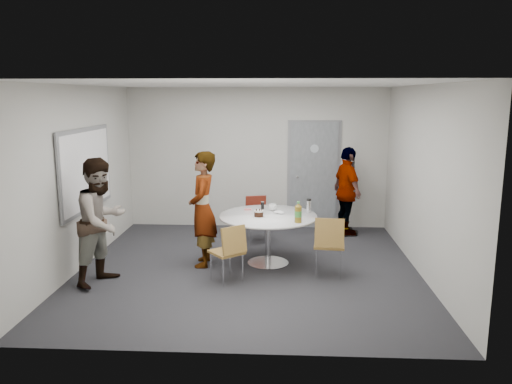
# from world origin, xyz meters

# --- Properties ---
(floor) EXTENTS (5.00, 5.00, 0.00)m
(floor) POSITION_xyz_m (0.00, 0.00, 0.00)
(floor) COLOR black
(floor) RESTS_ON ground
(ceiling) EXTENTS (5.00, 5.00, 0.00)m
(ceiling) POSITION_xyz_m (0.00, 0.00, 2.70)
(ceiling) COLOR silver
(ceiling) RESTS_ON wall_back
(wall_back) EXTENTS (5.00, 0.00, 5.00)m
(wall_back) POSITION_xyz_m (0.00, 2.50, 1.35)
(wall_back) COLOR #B3B2AA
(wall_back) RESTS_ON floor
(wall_left) EXTENTS (0.00, 5.00, 5.00)m
(wall_left) POSITION_xyz_m (-2.50, 0.00, 1.35)
(wall_left) COLOR #B3B2AA
(wall_left) RESTS_ON floor
(wall_right) EXTENTS (0.00, 5.00, 5.00)m
(wall_right) POSITION_xyz_m (2.50, 0.00, 1.35)
(wall_right) COLOR #B3B2AA
(wall_right) RESTS_ON floor
(wall_front) EXTENTS (5.00, 0.00, 5.00)m
(wall_front) POSITION_xyz_m (0.00, -2.50, 1.35)
(wall_front) COLOR #B3B2AA
(wall_front) RESTS_ON floor
(door) EXTENTS (1.02, 0.17, 2.12)m
(door) POSITION_xyz_m (1.10, 2.48, 1.03)
(door) COLOR slate
(door) RESTS_ON wall_back
(whiteboard) EXTENTS (0.04, 1.90, 1.25)m
(whiteboard) POSITION_xyz_m (-2.46, 0.20, 1.45)
(whiteboard) COLOR slate
(whiteboard) RESTS_ON wall_left
(table) EXTENTS (1.47, 1.47, 1.07)m
(table) POSITION_xyz_m (0.31, 0.23, 0.66)
(table) COLOR white
(table) RESTS_ON floor
(chair_near_left) EXTENTS (0.57, 0.57, 0.82)m
(chair_near_left) POSITION_xyz_m (-0.21, -0.58, 0.50)
(chair_near_left) COLOR brown
(chair_near_left) RESTS_ON floor
(chair_near_right) EXTENTS (0.47, 0.50, 0.89)m
(chair_near_right) POSITION_xyz_m (1.16, -0.29, 0.54)
(chair_near_right) COLOR brown
(chair_near_right) RESTS_ON floor
(chair_far) EXTENTS (0.47, 0.50, 0.80)m
(chair_far) POSITION_xyz_m (0.05, 1.46, 0.49)
(chair_far) COLOR maroon
(chair_far) RESTS_ON floor
(person_main) EXTENTS (0.46, 0.66, 1.74)m
(person_main) POSITION_xyz_m (-0.70, 0.16, 0.87)
(person_main) COLOR #A5C6EA
(person_main) RESTS_ON floor
(person_left) EXTENTS (0.93, 1.03, 1.74)m
(person_left) POSITION_xyz_m (-1.95, -0.64, 0.87)
(person_left) COLOR white
(person_left) RESTS_ON floor
(person_right) EXTENTS (0.67, 1.03, 1.64)m
(person_right) POSITION_xyz_m (1.68, 1.95, 0.82)
(person_right) COLOR black
(person_right) RESTS_ON floor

